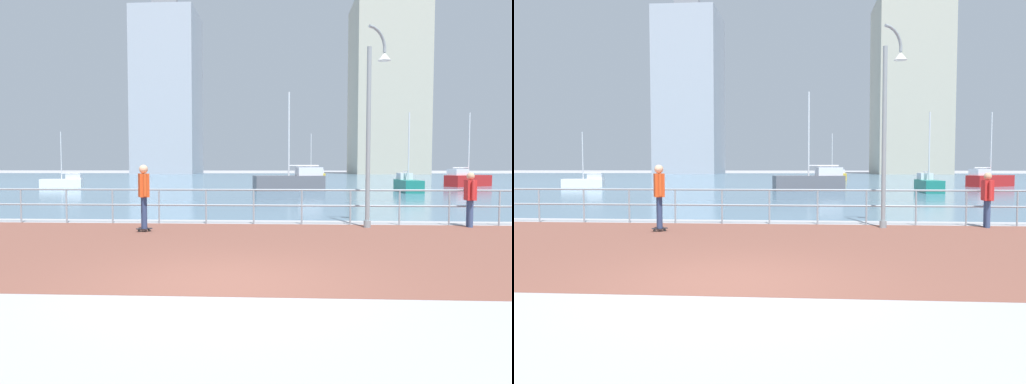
# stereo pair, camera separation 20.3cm
# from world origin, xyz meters

# --- Properties ---
(ground) EXTENTS (220.00, 220.00, 0.00)m
(ground) POSITION_xyz_m (0.00, 40.00, 0.00)
(ground) COLOR #9E9EA3
(brick_paving) EXTENTS (28.00, 7.69, 0.01)m
(brick_paving) POSITION_xyz_m (0.00, 3.15, 0.00)
(brick_paving) COLOR brown
(brick_paving) RESTS_ON ground
(harbor_water) EXTENTS (180.00, 88.00, 0.00)m
(harbor_water) POSITION_xyz_m (0.00, 51.99, 0.00)
(harbor_water) COLOR slate
(harbor_water) RESTS_ON ground
(waterfront_railing) EXTENTS (25.25, 0.06, 1.03)m
(waterfront_railing) POSITION_xyz_m (-0.00, 6.99, 0.71)
(waterfront_railing) COLOR #8C99A3
(waterfront_railing) RESTS_ON ground
(lamppost) EXTENTS (0.74, 0.56, 5.52)m
(lamppost) POSITION_xyz_m (3.31, 6.48, 3.05)
(lamppost) COLOR gray
(lamppost) RESTS_ON ground
(skateboarder) EXTENTS (0.41, 0.54, 1.73)m
(skateboarder) POSITION_xyz_m (-2.74, 5.25, 1.04)
(skateboarder) COLOR black
(skateboarder) RESTS_ON ground
(bystander) EXTENTS (0.25, 0.55, 1.52)m
(bystander) POSITION_xyz_m (6.04, 6.64, 0.88)
(bystander) COLOR #384C7A
(bystander) RESTS_ON ground
(sailboat_red) EXTENTS (3.20, 1.50, 4.32)m
(sailboat_red) POSITION_xyz_m (-16.13, 29.09, 0.41)
(sailboat_red) COLOR white
(sailboat_red) RESTS_ON ground
(sailboat_yellow) EXTENTS (4.33, 3.41, 6.02)m
(sailboat_yellow) POSITION_xyz_m (15.95, 32.79, 0.57)
(sailboat_yellow) COLOR #B21E1E
(sailboat_yellow) RESTS_ON ground
(sailboat_blue) EXTENTS (1.22, 3.67, 5.12)m
(sailboat_blue) POSITION_xyz_m (8.97, 24.33, 0.49)
(sailboat_blue) COLOR #197266
(sailboat_blue) RESTS_ON ground
(sailboat_white) EXTENTS (3.45, 3.51, 5.28)m
(sailboat_white) POSITION_xyz_m (4.20, 46.91, 0.50)
(sailboat_white) COLOR gold
(sailboat_white) RESTS_ON ground
(sailboat_ivory) EXTENTS (4.97, 2.56, 6.68)m
(sailboat_ivory) POSITION_xyz_m (1.47, 25.63, 0.64)
(sailboat_ivory) COLOR #595960
(sailboat_ivory) RESTS_ON ground
(tower_beige) EXTENTS (13.78, 14.52, 36.28)m
(tower_beige) POSITION_xyz_m (21.98, 90.77, 17.31)
(tower_beige) COLOR #B2AD99
(tower_beige) RESTS_ON ground
(tower_concrete) EXTENTS (12.24, 12.90, 34.29)m
(tower_concrete) POSITION_xyz_m (-22.31, 89.12, 16.31)
(tower_concrete) COLOR #A3A8B2
(tower_concrete) RESTS_ON ground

